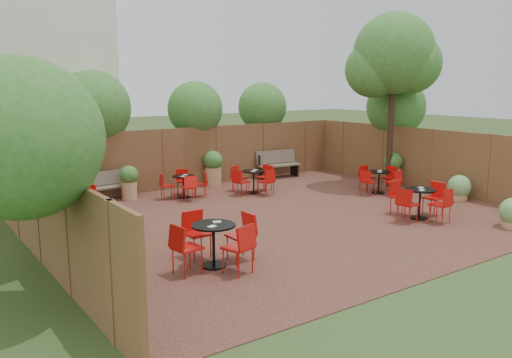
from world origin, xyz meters
TOP-DOWN VIEW (x-y plane):
  - ground at (0.00, 0.00)m, footprint 80.00×80.00m
  - courtyard_paving at (0.00, 0.00)m, footprint 12.00×10.00m
  - fence_back at (0.00, 5.00)m, footprint 12.00×0.08m
  - fence_left at (-6.00, 0.00)m, footprint 0.08×10.00m
  - fence_right at (6.00, 0.00)m, footprint 0.08×10.00m
  - neighbour_building at (-4.50, 8.00)m, footprint 5.00×4.00m
  - overhang_foliage at (-2.65, 2.21)m, footprint 15.50×10.52m
  - courtyard_tree at (5.39, 1.17)m, footprint 2.77×2.67m
  - park_bench_left at (-2.88, 4.62)m, footprint 1.42×0.58m
  - park_bench_right at (3.35, 4.63)m, footprint 1.66×0.70m
  - bistro_tables at (-0.71, 0.54)m, footprint 10.79×7.30m
  - planters at (0.10, 3.68)m, footprint 11.70×4.11m
  - low_shrubs at (4.57, -3.05)m, footprint 2.29×3.44m

SIDE VIEW (x-z plane):
  - ground at x=0.00m, z-range 0.00..0.00m
  - courtyard_paving at x=0.00m, z-range 0.00..0.02m
  - low_shrubs at x=4.57m, z-range -0.01..0.73m
  - park_bench_left at x=-2.88m, z-range 0.03..0.89m
  - bistro_tables at x=-0.71m, z-range -0.01..0.94m
  - park_bench_right at x=3.35m, z-range 0.03..1.03m
  - planters at x=0.10m, z-range 0.02..1.20m
  - fence_back at x=0.00m, z-range 0.00..2.00m
  - fence_left at x=-6.00m, z-range 0.00..2.00m
  - fence_right at x=6.00m, z-range 0.00..2.00m
  - overhang_foliage at x=-2.65m, z-range 1.42..3.90m
  - neighbour_building at x=-4.50m, z-range 0.00..8.00m
  - courtyard_tree at x=5.39m, z-range 1.37..7.04m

